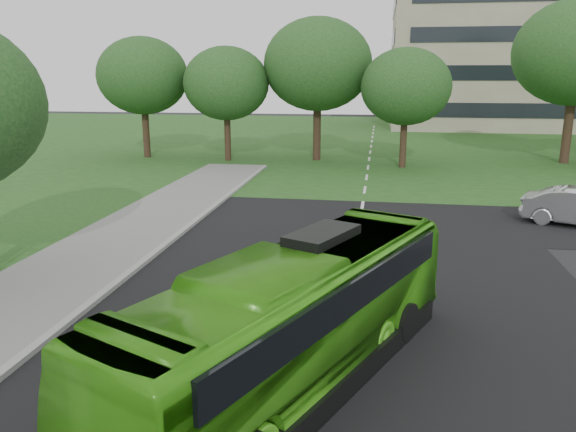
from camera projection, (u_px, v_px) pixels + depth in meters
The scene contains 8 objects.
ground at pixel (344, 329), 14.27m from camera, with size 160.00×160.00×0.00m, color black.
street_surfaces at pixel (361, 175), 36.10m from camera, with size 120.00×120.00×0.15m.
office_building at pixel (564, 21), 67.11m from camera, with size 40.10×20.10×25.00m.
tree_park_a at pixel (226, 84), 41.02m from camera, with size 6.28×6.28×8.34m.
tree_park_b at pixel (318, 65), 40.95m from camera, with size 7.92×7.92×10.39m.
tree_park_c at pixel (406, 87), 37.89m from camera, with size 6.11×6.11×8.11m.
tree_park_f at pixel (143, 76), 42.54m from camera, with size 6.83×6.83×9.12m.
bus at pixel (296, 318), 11.53m from camera, with size 2.40×10.26×2.86m, color #48AF1B.
Camera 1 is at (0.68, -13.19, 6.28)m, focal length 35.00 mm.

